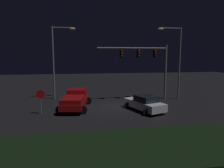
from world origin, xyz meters
name	(u,v)px	position (x,y,z in m)	size (l,w,h in m)	color
ground_plane	(116,106)	(0.00, 0.00, 0.00)	(80.00, 80.00, 0.00)	black
grass_median	(146,146)	(0.00, -9.81, 0.05)	(21.69, 5.72, 0.10)	black
pickup_truck	(75,99)	(-4.12, -0.12, 1.00)	(3.48, 5.66, 1.80)	maroon
car_sedan	(145,103)	(2.43, -2.17, 0.74)	(3.38, 4.75, 1.51)	silver
traffic_signal_gantry	(146,59)	(4.12, 2.68, 4.90)	(8.32, 0.56, 6.50)	slate
street_lamp_left	(58,54)	(-6.11, 4.78, 5.41)	(2.79, 0.44, 8.64)	slate
street_lamp_right	(175,55)	(7.61, 2.48, 5.37)	(2.94, 0.44, 8.54)	slate
stop_sign	(41,97)	(-7.16, -1.74, 1.56)	(0.76, 0.08, 2.23)	slate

